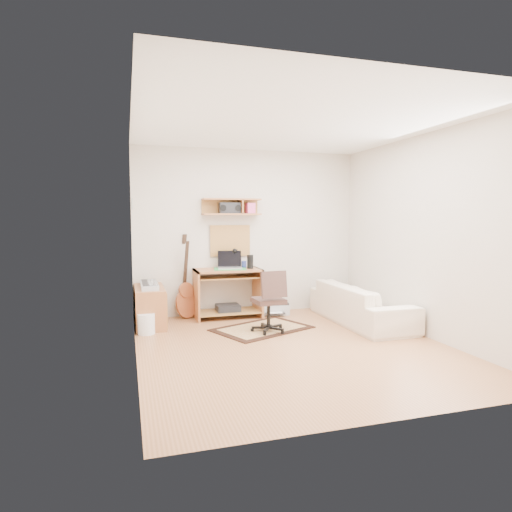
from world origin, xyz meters
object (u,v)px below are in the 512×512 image
object	(u,v)px
task_chair	(269,301)
cabinet	(150,306)
printer	(273,308)
sofa	(361,297)
desk	(228,293)

from	to	relation	value
task_chair	cabinet	distance (m)	1.73
task_chair	printer	xyz separation A→B (m)	(0.43, 1.07, -0.34)
cabinet	sofa	world-z (taller)	sofa
desk	sofa	xyz separation A→B (m)	(1.78, -0.89, 0.00)
desk	printer	world-z (taller)	desk
cabinet	printer	bearing A→B (deg)	7.08
task_chair	cabinet	xyz separation A→B (m)	(-1.51, 0.83, -0.15)
task_chair	cabinet	size ratio (longest dim) A/B	0.95
desk	cabinet	size ratio (longest dim) A/B	1.11
printer	sofa	bearing A→B (deg)	-33.87
desk	printer	size ratio (longest dim) A/B	2.08
desk	sofa	world-z (taller)	sofa
cabinet	task_chair	bearing A→B (deg)	-28.99
desk	cabinet	distance (m)	1.20
task_chair	sofa	bearing A→B (deg)	0.46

